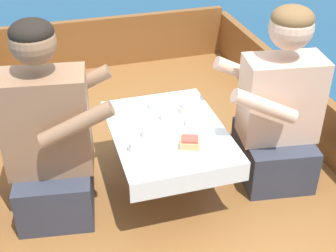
# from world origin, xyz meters

# --- Properties ---
(ground_plane) EXTENTS (60.00, 60.00, 0.00)m
(ground_plane) POSITION_xyz_m (0.00, 0.00, 0.00)
(ground_plane) COLOR navy
(boat_deck) EXTENTS (2.01, 3.38, 0.35)m
(boat_deck) POSITION_xyz_m (0.00, 0.00, 0.18)
(boat_deck) COLOR brown
(boat_deck) RESTS_ON ground_plane
(gunwale_starboard) EXTENTS (0.06, 3.38, 0.35)m
(gunwale_starboard) POSITION_xyz_m (0.97, 0.00, 0.53)
(gunwale_starboard) COLOR brown
(gunwale_starboard) RESTS_ON boat_deck
(bow_coaming) EXTENTS (1.89, 0.06, 0.40)m
(bow_coaming) POSITION_xyz_m (0.00, 1.66, 0.56)
(bow_coaming) COLOR brown
(bow_coaming) RESTS_ON boat_deck
(cockpit_table) EXTENTS (0.57, 0.76, 0.37)m
(cockpit_table) POSITION_xyz_m (0.00, 0.03, 0.68)
(cockpit_table) COLOR #B2B2B7
(cockpit_table) RESTS_ON boat_deck
(person_port) EXTENTS (0.56, 0.50, 1.01)m
(person_port) POSITION_xyz_m (-0.58, 0.02, 0.76)
(person_port) COLOR #333847
(person_port) RESTS_ON boat_deck
(person_starboard) EXTENTS (0.56, 0.50, 0.98)m
(person_starboard) POSITION_xyz_m (0.58, -0.03, 0.75)
(person_starboard) COLOR #333847
(person_starboard) RESTS_ON boat_deck
(plate_sandwich) EXTENTS (0.21, 0.21, 0.01)m
(plate_sandwich) POSITION_xyz_m (0.05, -0.16, 0.73)
(plate_sandwich) COLOR white
(plate_sandwich) RESTS_ON cockpit_table
(plate_bread) EXTENTS (0.19, 0.19, 0.01)m
(plate_bread) POSITION_xyz_m (-0.15, 0.18, 0.73)
(plate_bread) COLOR white
(plate_bread) RESTS_ON cockpit_table
(sandwich) EXTENTS (0.12, 0.11, 0.05)m
(sandwich) POSITION_xyz_m (0.05, -0.16, 0.75)
(sandwich) COLOR tan
(sandwich) RESTS_ON plate_sandwich
(bowl_port_near) EXTENTS (0.13, 0.13, 0.04)m
(bowl_port_near) POSITION_xyz_m (0.02, 0.25, 0.74)
(bowl_port_near) COLOR white
(bowl_port_near) RESTS_ON cockpit_table
(bowl_starboard_near) EXTENTS (0.14, 0.14, 0.04)m
(bowl_starboard_near) POSITION_xyz_m (0.16, 0.03, 0.74)
(bowl_starboard_near) COLOR white
(bowl_starboard_near) RESTS_ON cockpit_table
(coffee_cup_port) EXTENTS (0.09, 0.07, 0.07)m
(coffee_cup_port) POSITION_xyz_m (0.02, 0.12, 0.76)
(coffee_cup_port) COLOR white
(coffee_cup_port) RESTS_ON cockpit_table
(coffee_cup_starboard) EXTENTS (0.10, 0.08, 0.05)m
(coffee_cup_starboard) POSITION_xyz_m (-0.11, -0.01, 0.75)
(coffee_cup_starboard) COLOR white
(coffee_cup_starboard) RESTS_ON cockpit_table
(coffee_cup_center) EXTENTS (0.10, 0.07, 0.05)m
(coffee_cup_center) POSITION_xyz_m (-0.20, -0.11, 0.75)
(coffee_cup_center) COLOR white
(coffee_cup_center) RESTS_ON cockpit_table
(tin_can) EXTENTS (0.07, 0.07, 0.05)m
(tin_can) POSITION_xyz_m (0.14, 0.16, 0.75)
(tin_can) COLOR silver
(tin_can) RESTS_ON cockpit_table
(utensil_knife_port) EXTENTS (0.08, 0.16, 0.00)m
(utensil_knife_port) POSITION_xyz_m (-0.10, -0.20, 0.72)
(utensil_knife_port) COLOR silver
(utensil_knife_port) RESTS_ON cockpit_table
(utensil_knife_starboard) EXTENTS (0.10, 0.15, 0.00)m
(utensil_knife_starboard) POSITION_xyz_m (-0.06, 0.08, 0.72)
(utensil_knife_starboard) COLOR silver
(utensil_knife_starboard) RESTS_ON cockpit_table
(utensil_spoon_port) EXTENTS (0.16, 0.08, 0.01)m
(utensil_spoon_port) POSITION_xyz_m (0.18, 0.27, 0.72)
(utensil_spoon_port) COLOR silver
(utensil_spoon_port) RESTS_ON cockpit_table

